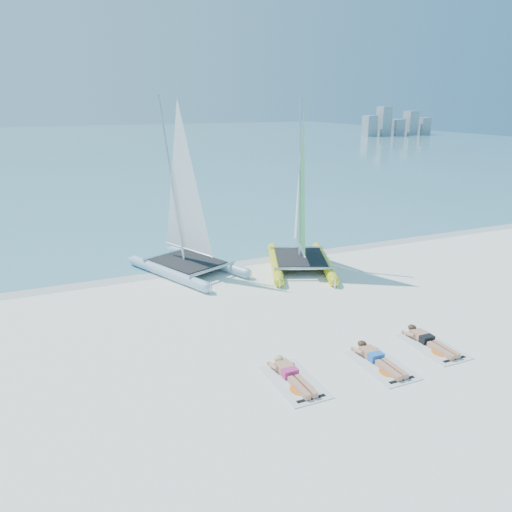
{
  "coord_description": "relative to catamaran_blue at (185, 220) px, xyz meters",
  "views": [
    {
      "loc": [
        -6.93,
        -12.1,
        6.17
      ],
      "look_at": [
        -0.99,
        1.2,
        1.59
      ],
      "focal_mm": 35.0,
      "sensor_mm": 36.0,
      "label": 1
    }
  ],
  "objects": [
    {
      "name": "ground",
      "position": [
        2.08,
        -5.18,
        -1.96
      ],
      "size": [
        140.0,
        140.0,
        0.0
      ],
      "primitive_type": "plane",
      "color": "white",
      "rests_on": "ground"
    },
    {
      "name": "sea",
      "position": [
        2.08,
        57.82,
        -1.95
      ],
      "size": [
        140.0,
        115.0,
        0.01
      ],
      "primitive_type": "cube",
      "color": "#67AAAD",
      "rests_on": "ground"
    },
    {
      "name": "wet_sand_strip",
      "position": [
        2.08,
        0.32,
        -1.95
      ],
      "size": [
        140.0,
        1.4,
        0.01
      ],
      "primitive_type": "cube",
      "color": "silver",
      "rests_on": "ground"
    },
    {
      "name": "distant_skyline",
      "position": [
        55.78,
        56.82,
        -0.02
      ],
      "size": [
        14.0,
        2.0,
        5.0
      ],
      "color": "#A5ADB6",
      "rests_on": "ground"
    },
    {
      "name": "catamaran_blue",
      "position": [
        0.0,
        0.0,
        0.0
      ],
      "size": [
        3.96,
        5.32,
        6.56
      ],
      "rotation": [
        0.0,
        0.0,
        0.39
      ],
      "color": "#A4C2D8",
      "rests_on": "ground"
    },
    {
      "name": "catamaran_yellow",
      "position": [
        4.29,
        -0.92,
        0.07
      ],
      "size": [
        3.9,
        5.23,
        6.45
      ],
      "rotation": [
        0.0,
        0.0,
        -0.39
      ],
      "color": "#FCF71A",
      "rests_on": "ground"
    },
    {
      "name": "towel_a",
      "position": [
        0.02,
        -8.51,
        -1.95
      ],
      "size": [
        1.0,
        1.85,
        0.02
      ],
      "primitive_type": "cube",
      "color": "silver",
      "rests_on": "ground"
    },
    {
      "name": "sunbather_a",
      "position": [
        0.02,
        -8.32,
        -1.84
      ],
      "size": [
        0.37,
        1.73,
        0.26
      ],
      "color": "tan",
      "rests_on": "towel_a"
    },
    {
      "name": "towel_b",
      "position": [
        2.31,
        -8.71,
        -1.95
      ],
      "size": [
        1.0,
        1.85,
        0.02
      ],
      "primitive_type": "cube",
      "color": "silver",
      "rests_on": "ground"
    },
    {
      "name": "sunbather_b",
      "position": [
        2.31,
        -8.52,
        -1.84
      ],
      "size": [
        0.37,
        1.73,
        0.26
      ],
      "color": "tan",
      "rests_on": "towel_b"
    },
    {
      "name": "towel_c",
      "position": [
        4.13,
        -8.48,
        -1.95
      ],
      "size": [
        1.0,
        1.85,
        0.02
      ],
      "primitive_type": "cube",
      "color": "silver",
      "rests_on": "ground"
    },
    {
      "name": "sunbather_c",
      "position": [
        4.13,
        -8.29,
        -1.84
      ],
      "size": [
        0.37,
        1.73,
        0.26
      ],
      "color": "tan",
      "rests_on": "towel_c"
    }
  ]
}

